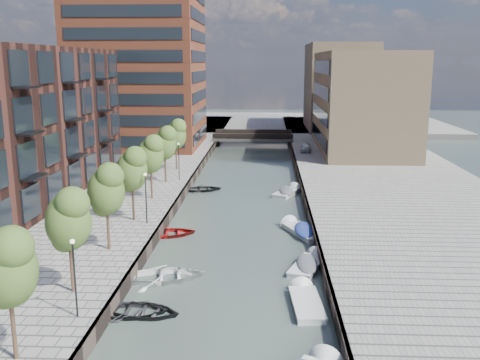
# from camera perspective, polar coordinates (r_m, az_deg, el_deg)

# --- Properties ---
(water) EXTENTS (300.00, 300.00, 0.00)m
(water) POSITION_cam_1_polar(r_m,az_deg,el_deg) (58.21, 0.54, -1.06)
(water) COLOR #38473F
(water) RESTS_ON ground
(quay_right) EXTENTS (20.00, 140.00, 1.00)m
(quay_right) POSITION_cam_1_polar(r_m,az_deg,el_deg) (59.64, 16.09, -0.73)
(quay_right) COLOR gray
(quay_right) RESTS_ON ground
(quay_wall_left) EXTENTS (0.25, 140.00, 1.00)m
(quay_wall_left) POSITION_cam_1_polar(r_m,az_deg,el_deg) (58.66, -5.42, -0.50)
(quay_wall_left) COLOR #332823
(quay_wall_left) RESTS_ON ground
(quay_wall_right) EXTENTS (0.25, 140.00, 1.00)m
(quay_wall_right) POSITION_cam_1_polar(r_m,az_deg,el_deg) (58.17, 6.56, -0.64)
(quay_wall_right) COLOR #332823
(quay_wall_right) RESTS_ON ground
(far_closure) EXTENTS (80.00, 40.00, 1.00)m
(far_closure) POSITION_cam_1_polar(r_m,az_deg,el_deg) (117.30, 1.77, 6.06)
(far_closure) COLOR gray
(far_closure) RESTS_ON ground
(apartment_block) EXTENTS (8.00, 38.00, 14.00)m
(apartment_block) POSITION_cam_1_polar(r_m,az_deg,el_deg) (51.93, -22.67, 5.30)
(apartment_block) COLOR black
(apartment_block) RESTS_ON quay_left
(tower) EXTENTS (18.00, 18.00, 30.00)m
(tower) POSITION_cam_1_polar(r_m,az_deg,el_deg) (83.83, -10.74, 13.90)
(tower) COLOR brown
(tower) RESTS_ON quay_left
(tan_block_near) EXTENTS (12.00, 25.00, 14.00)m
(tan_block_near) POSITION_cam_1_polar(r_m,az_deg,el_deg) (79.92, 12.89, 8.14)
(tan_block_near) COLOR tan
(tan_block_near) RESTS_ON quay_right
(tan_block_far) EXTENTS (12.00, 20.00, 16.00)m
(tan_block_far) POSITION_cam_1_polar(r_m,az_deg,el_deg) (105.54, 10.51, 9.77)
(tan_block_far) COLOR tan
(tan_block_far) RESTS_ON quay_right
(bridge) EXTENTS (13.00, 6.00, 1.30)m
(bridge) POSITION_cam_1_polar(r_m,az_deg,el_deg) (89.42, 1.40, 4.62)
(bridge) COLOR gray
(bridge) RESTS_ON ground
(tree_0) EXTENTS (2.50, 2.50, 5.95)m
(tree_0) POSITION_cam_1_polar(r_m,az_deg,el_deg) (24.67, -23.58, -8.34)
(tree_0) COLOR #382619
(tree_0) RESTS_ON quay_left
(tree_1) EXTENTS (2.50, 2.50, 5.95)m
(tree_1) POSITION_cam_1_polar(r_m,az_deg,el_deg) (30.74, -17.86, -3.85)
(tree_1) COLOR #382619
(tree_1) RESTS_ON quay_left
(tree_2) EXTENTS (2.50, 2.50, 5.95)m
(tree_2) POSITION_cam_1_polar(r_m,az_deg,el_deg) (37.15, -14.11, -0.85)
(tree_2) COLOR #382619
(tree_2) RESTS_ON quay_left
(tree_3) EXTENTS (2.50, 2.50, 5.95)m
(tree_3) POSITION_cam_1_polar(r_m,az_deg,el_deg) (43.73, -11.48, 1.26)
(tree_3) COLOR #382619
(tree_3) RESTS_ON quay_left
(tree_4) EXTENTS (2.50, 2.50, 5.95)m
(tree_4) POSITION_cam_1_polar(r_m,az_deg,el_deg) (50.43, -9.54, 2.81)
(tree_4) COLOR #382619
(tree_4) RESTS_ON quay_left
(tree_5) EXTENTS (2.50, 2.50, 5.95)m
(tree_5) POSITION_cam_1_polar(r_m,az_deg,el_deg) (57.20, -8.05, 4.00)
(tree_5) COLOR #382619
(tree_5) RESTS_ON quay_left
(tree_6) EXTENTS (2.50, 2.50, 5.95)m
(tree_6) POSITION_cam_1_polar(r_m,az_deg,el_deg) (64.02, -6.87, 4.93)
(tree_6) COLOR #382619
(tree_6) RESTS_ON quay_left
(lamp_0) EXTENTS (0.24, 0.24, 4.12)m
(lamp_0) POSITION_cam_1_polar(r_m,az_deg,el_deg) (28.21, -17.26, -9.14)
(lamp_0) COLOR black
(lamp_0) RESTS_ON quay_left
(lamp_1) EXTENTS (0.24, 0.24, 4.12)m
(lamp_1) POSITION_cam_1_polar(r_m,az_deg,el_deg) (42.86, -10.02, -1.37)
(lamp_1) COLOR black
(lamp_1) RESTS_ON quay_left
(lamp_2) EXTENTS (0.24, 0.24, 4.12)m
(lamp_2) POSITION_cam_1_polar(r_m,az_deg,el_deg) (58.23, -6.55, 2.40)
(lamp_2) COLOR black
(lamp_2) RESTS_ON quay_left
(sloop_0) EXTENTS (4.53, 3.59, 0.84)m
(sloop_0) POSITION_cam_1_polar(r_m,az_deg,el_deg) (30.88, -10.15, -13.93)
(sloop_0) COLOR #252427
(sloop_0) RESTS_ON ground
(sloop_1) EXTENTS (4.21, 3.14, 0.83)m
(sloop_1) POSITION_cam_1_polar(r_m,az_deg,el_deg) (31.02, -11.50, -13.86)
(sloop_1) COLOR #242527
(sloop_1) RESTS_ON ground
(sloop_2) EXTENTS (4.85, 3.97, 0.88)m
(sloop_2) POSITION_cam_1_polar(r_m,az_deg,el_deg) (43.53, -7.50, -5.88)
(sloop_2) COLOR #A61212
(sloop_2) RESTS_ON ground
(sloop_3) EXTENTS (5.65, 4.55, 1.04)m
(sloop_3) POSITION_cam_1_polar(r_m,az_deg,el_deg) (35.08, -7.91, -10.51)
(sloop_3) COLOR white
(sloop_3) RESTS_ON ground
(sloop_4) EXTENTS (4.60, 3.68, 0.85)m
(sloop_4) POSITION_cam_1_polar(r_m,az_deg,el_deg) (57.96, -4.01, -1.15)
(sloop_4) COLOR black
(sloop_4) RESTS_ON ground
(motorboat_1) EXTENTS (3.00, 4.75, 1.50)m
(motorboat_1) POSITION_cam_1_polar(r_m,az_deg,el_deg) (37.05, 7.33, -8.92)
(motorboat_1) COLOR white
(motorboat_1) RESTS_ON ground
(motorboat_2) EXTENTS (1.93, 4.74, 1.54)m
(motorboat_2) POSITION_cam_1_polar(r_m,az_deg,el_deg) (31.89, 6.97, -12.75)
(motorboat_2) COLOR white
(motorboat_2) RESTS_ON ground
(motorboat_3) EXTENTS (3.66, 5.28, 1.68)m
(motorboat_3) POSITION_cam_1_polar(r_m,az_deg,el_deg) (43.94, 6.55, -5.40)
(motorboat_3) COLOR silver
(motorboat_3) RESTS_ON ground
(motorboat_4) EXTENTS (3.28, 4.93, 1.56)m
(motorboat_4) POSITION_cam_1_polar(r_m,az_deg,el_deg) (56.66, 5.12, -1.29)
(motorboat_4) COLOR beige
(motorboat_4) RESTS_ON ground
(car) EXTENTS (1.80, 3.76, 1.24)m
(car) POSITION_cam_1_polar(r_m,az_deg,el_deg) (77.45, 7.01, 3.48)
(car) COLOR silver
(car) RESTS_ON quay_right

